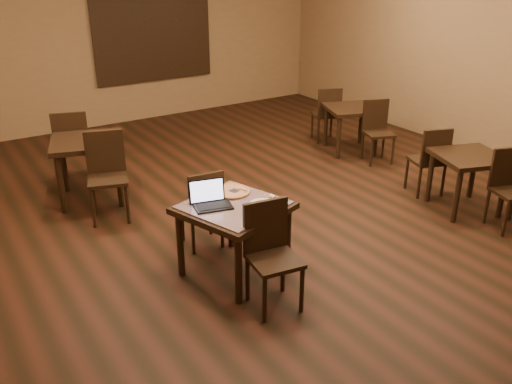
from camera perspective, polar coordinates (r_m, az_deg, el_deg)
ground at (r=6.77m, az=3.01°, el=-2.37°), size 10.00×10.00×0.00m
wall_back at (r=10.64m, az=-13.36°, el=15.17°), size 8.00×0.02×3.00m
wall_right at (r=9.17m, az=24.46°, el=12.43°), size 0.02×10.00×3.00m
mural at (r=10.77m, az=-10.74°, el=15.76°), size 2.34×0.05×1.64m
tiled_table at (r=5.29m, az=-2.35°, el=-2.29°), size 1.16×1.16×0.76m
chair_main_near at (r=4.88m, az=1.53°, el=-5.97°), size 0.49×0.49×0.99m
chair_main_far at (r=5.84m, az=-5.53°, el=-1.34°), size 0.44×0.44×0.91m
laptop at (r=5.21m, az=-4.86°, el=-0.74°), size 0.40×0.35×0.24m
plate at (r=5.21m, az=0.73°, el=-1.34°), size 0.27×0.27×0.01m
pizza_slice at (r=5.20m, az=0.73°, el=-1.20°), size 0.19×0.19×0.02m
pizza_pan at (r=5.49m, az=-2.58°, el=-0.06°), size 0.34×0.34×0.01m
pizza_whole at (r=5.48m, az=-2.58°, el=0.09°), size 0.37×0.37×0.03m
spatula at (r=5.47m, az=-2.29°, el=0.13°), size 0.15×0.23×0.01m
napkin_roll at (r=5.33m, az=2.10°, el=-0.64°), size 0.05×0.17×0.04m
other_table_a at (r=8.94m, az=10.00°, el=8.02°), size 1.01×1.01×0.73m
other_table_a_chair_near at (r=8.60m, az=12.62°, el=6.67°), size 0.53×0.53×0.95m
other_table_a_chair_far at (r=9.34m, az=7.52°, el=8.39°), size 0.53×0.53×0.95m
other_table_b at (r=7.28m, az=-17.30°, el=4.27°), size 1.10×1.10×0.82m
other_table_b_chair_near at (r=6.75m, az=-15.43°, el=2.22°), size 0.58×0.58×1.06m
other_table_b_chair_far at (r=7.88m, az=-18.76°, el=4.88°), size 0.58×0.58×1.06m
other_table_c at (r=7.18m, az=21.48°, el=2.74°), size 1.00×1.00×0.73m
other_table_c_chair_near at (r=6.95m, az=25.13°, el=0.78°), size 0.52×0.52×0.94m
other_table_c_chair_far at (r=7.49m, az=17.91°, el=3.49°), size 0.52×0.52×0.94m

